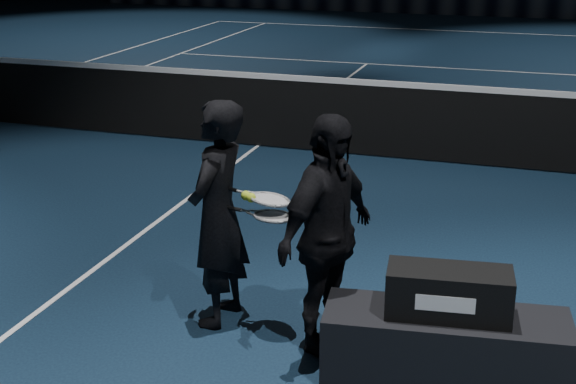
% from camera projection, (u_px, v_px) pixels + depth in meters
% --- Properties ---
extents(floor, '(36.00, 36.00, 0.00)m').
position_uv_depth(floor, '(258.00, 146.00, 10.34)').
color(floor, black).
rests_on(floor, ground).
extents(court_lines, '(10.98, 23.78, 0.01)m').
position_uv_depth(court_lines, '(258.00, 146.00, 10.34)').
color(court_lines, white).
rests_on(court_lines, floor).
extents(net_mesh, '(12.80, 0.02, 0.86)m').
position_uv_depth(net_mesh, '(258.00, 112.00, 10.19)').
color(net_mesh, black).
rests_on(net_mesh, floor).
extents(net_tape, '(12.80, 0.03, 0.07)m').
position_uv_depth(net_tape, '(257.00, 76.00, 10.04)').
color(net_tape, white).
rests_on(net_tape, net_mesh).
extents(player_bench, '(1.58, 0.69, 0.46)m').
position_uv_depth(player_bench, '(445.00, 347.00, 5.06)').
color(player_bench, black).
rests_on(player_bench, floor).
extents(racket_bag, '(0.80, 0.42, 0.31)m').
position_uv_depth(racket_bag, '(449.00, 292.00, 4.94)').
color(racket_bag, black).
rests_on(racket_bag, player_bench).
extents(bag_signature, '(0.35, 0.05, 0.10)m').
position_uv_depth(bag_signature, '(445.00, 304.00, 4.79)').
color(bag_signature, white).
rests_on(bag_signature, racket_bag).
extents(player_a, '(0.42, 0.62, 1.64)m').
position_uv_depth(player_a, '(218.00, 214.00, 5.63)').
color(player_a, black).
rests_on(player_a, floor).
extents(player_b, '(0.70, 1.04, 1.64)m').
position_uv_depth(player_b, '(327.00, 236.00, 5.25)').
color(player_b, black).
rests_on(player_b, floor).
extents(racket_lower, '(0.71, 0.34, 0.03)m').
position_uv_depth(racket_lower, '(274.00, 216.00, 5.41)').
color(racket_lower, black).
rests_on(racket_lower, player_a).
extents(racket_upper, '(0.70, 0.29, 0.10)m').
position_uv_depth(racket_upper, '(270.00, 199.00, 5.43)').
color(racket_upper, black).
rests_on(racket_upper, player_b).
extents(tennis_balls, '(0.12, 0.10, 0.12)m').
position_uv_depth(tennis_balls, '(249.00, 194.00, 5.46)').
color(tennis_balls, '#BED92D').
rests_on(tennis_balls, racket_upper).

